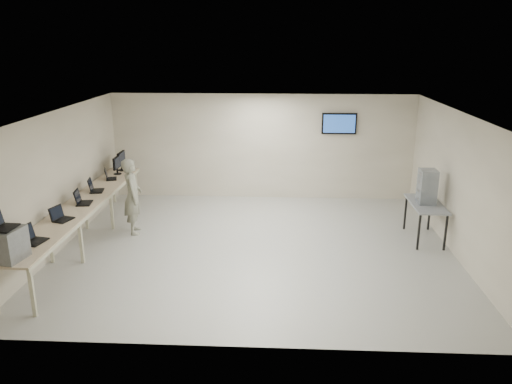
# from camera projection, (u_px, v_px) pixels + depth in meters

# --- Properties ---
(room) EXTENTS (8.01, 7.01, 2.81)m
(room) POSITION_uv_depth(u_px,v_px,m) (257.00, 182.00, 10.00)
(room) COLOR #B0AFA8
(room) RESTS_ON ground
(workbench) EXTENTS (0.76, 6.00, 0.90)m
(workbench) POSITION_uv_depth(u_px,v_px,m) (82.00, 207.00, 10.29)
(workbench) COLOR tan
(workbench) RESTS_ON ground
(equipment_box) EXTENTS (0.50, 0.55, 0.51)m
(equipment_box) POSITION_uv_depth(u_px,v_px,m) (8.00, 244.00, 7.60)
(equipment_box) COLOR slate
(equipment_box) RESTS_ON workbench
(laptop_on_box) EXTENTS (0.33, 0.40, 0.30)m
(laptop_on_box) POSITION_uv_depth(u_px,v_px,m) (1.00, 224.00, 7.51)
(laptop_on_box) COLOR black
(laptop_on_box) RESTS_ON equipment_box
(laptop_0) EXTENTS (0.39, 0.43, 0.30)m
(laptop_0) POSITION_uv_depth(u_px,v_px,m) (31.00, 238.00, 8.30)
(laptop_0) COLOR black
(laptop_0) RESTS_ON workbench
(laptop_1) EXTENTS (0.38, 0.41, 0.27)m
(laptop_1) POSITION_uv_depth(u_px,v_px,m) (60.00, 217.00, 9.32)
(laptop_1) COLOR black
(laptop_1) RESTS_ON workbench
(laptop_2) EXTENTS (0.36, 0.41, 0.29)m
(laptop_2) POSITION_uv_depth(u_px,v_px,m) (81.00, 200.00, 10.26)
(laptop_2) COLOR black
(laptop_2) RESTS_ON workbench
(laptop_3) EXTENTS (0.37, 0.42, 0.29)m
(laptop_3) POSITION_uv_depth(u_px,v_px,m) (94.00, 188.00, 11.09)
(laptop_3) COLOR black
(laptop_3) RESTS_ON workbench
(laptop_4) EXTENTS (0.36, 0.39, 0.26)m
(laptop_4) POSITION_uv_depth(u_px,v_px,m) (109.00, 177.00, 12.06)
(laptop_4) COLOR black
(laptop_4) RESTS_ON workbench
(monitor_near) EXTENTS (0.20, 0.45, 0.45)m
(monitor_near) POSITION_uv_depth(u_px,v_px,m) (117.00, 164.00, 12.46)
(monitor_near) COLOR black
(monitor_near) RESTS_ON workbench
(monitor_far) EXTENTS (0.22, 0.49, 0.49)m
(monitor_far) POSITION_uv_depth(u_px,v_px,m) (121.00, 159.00, 12.81)
(monitor_far) COLOR black
(monitor_far) RESTS_ON workbench
(soldier) EXTENTS (0.56, 0.70, 1.69)m
(soldier) POSITION_uv_depth(u_px,v_px,m) (133.00, 196.00, 10.94)
(soldier) COLOR #6E7257
(soldier) RESTS_ON ground
(side_table) EXTENTS (0.64, 1.37, 0.82)m
(side_table) POSITION_uv_depth(u_px,v_px,m) (426.00, 206.00, 10.59)
(side_table) COLOR gray
(side_table) RESTS_ON ground
(storage_bins) EXTENTS (0.35, 0.38, 0.73)m
(storage_bins) POSITION_uv_depth(u_px,v_px,m) (427.00, 187.00, 10.46)
(storage_bins) COLOR gray
(storage_bins) RESTS_ON side_table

